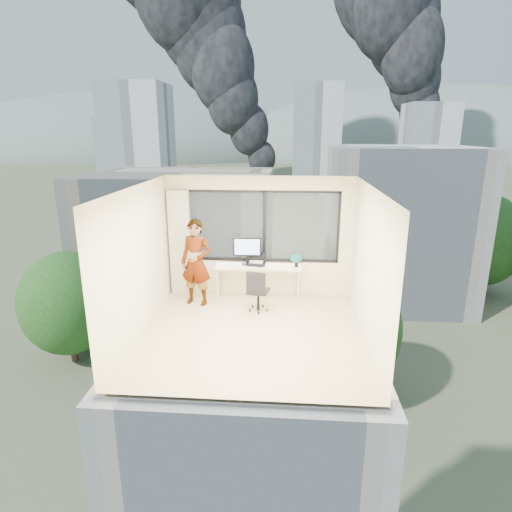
# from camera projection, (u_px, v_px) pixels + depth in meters

# --- Properties ---
(floor) EXTENTS (4.00, 4.00, 0.01)m
(floor) POSITION_uv_depth(u_px,v_px,m) (252.00, 333.00, 7.68)
(floor) COLOR beige
(floor) RESTS_ON ground
(ceiling) EXTENTS (4.00, 4.00, 0.01)m
(ceiling) POSITION_uv_depth(u_px,v_px,m) (251.00, 188.00, 6.95)
(ceiling) COLOR white
(ceiling) RESTS_ON ground
(wall_front) EXTENTS (4.00, 0.01, 2.60)m
(wall_front) POSITION_uv_depth(u_px,v_px,m) (238.00, 311.00, 5.40)
(wall_front) COLOR beige
(wall_front) RESTS_ON ground
(wall_left) EXTENTS (0.01, 4.00, 2.60)m
(wall_left) POSITION_uv_depth(u_px,v_px,m) (138.00, 261.00, 7.46)
(wall_left) COLOR beige
(wall_left) RESTS_ON ground
(wall_right) EXTENTS (0.01, 4.00, 2.60)m
(wall_right) POSITION_uv_depth(u_px,v_px,m) (370.00, 267.00, 7.16)
(wall_right) COLOR beige
(wall_right) RESTS_ON ground
(window_wall) EXTENTS (3.30, 0.16, 1.55)m
(window_wall) POSITION_uv_depth(u_px,v_px,m) (262.00, 226.00, 9.16)
(window_wall) COLOR black
(window_wall) RESTS_ON ground
(curtain) EXTENTS (0.45, 0.14, 2.30)m
(curtain) POSITION_uv_depth(u_px,v_px,m) (180.00, 243.00, 9.28)
(curtain) COLOR beige
(curtain) RESTS_ON floor
(desk) EXTENTS (1.80, 0.60, 0.75)m
(desk) POSITION_uv_depth(u_px,v_px,m) (258.00, 282.00, 9.16)
(desk) COLOR beige
(desk) RESTS_ON floor
(chair) EXTENTS (0.53, 0.53, 0.89)m
(chair) POSITION_uv_depth(u_px,v_px,m) (258.00, 290.00, 8.52)
(chair) COLOR black
(chair) RESTS_ON floor
(person) EXTENTS (0.73, 0.56, 1.79)m
(person) POSITION_uv_depth(u_px,v_px,m) (196.00, 262.00, 8.75)
(person) COLOR #2D2D33
(person) RESTS_ON floor
(monitor) EXTENTS (0.60, 0.15, 0.59)m
(monitor) POSITION_uv_depth(u_px,v_px,m) (247.00, 251.00, 9.07)
(monitor) COLOR black
(monitor) RESTS_ON desk
(game_console) EXTENTS (0.30, 0.26, 0.07)m
(game_console) POSITION_uv_depth(u_px,v_px,m) (257.00, 261.00, 9.21)
(game_console) COLOR white
(game_console) RESTS_ON desk
(laptop) EXTENTS (0.39, 0.41, 0.24)m
(laptop) POSITION_uv_depth(u_px,v_px,m) (257.00, 260.00, 9.05)
(laptop) COLOR black
(laptop) RESTS_ON desk
(cellphone) EXTENTS (0.12, 0.07, 0.01)m
(cellphone) POSITION_uv_depth(u_px,v_px,m) (259.00, 267.00, 8.95)
(cellphone) COLOR black
(cellphone) RESTS_ON desk
(pen_cup) EXTENTS (0.08, 0.08, 0.10)m
(pen_cup) POSITION_uv_depth(u_px,v_px,m) (296.00, 265.00, 8.94)
(pen_cup) COLOR black
(pen_cup) RESTS_ON desk
(handbag) EXTENTS (0.28, 0.16, 0.21)m
(handbag) POSITION_uv_depth(u_px,v_px,m) (296.00, 258.00, 9.20)
(handbag) COLOR #0C4D44
(handbag) RESTS_ON desk
(exterior_ground) EXTENTS (400.00, 400.00, 0.04)m
(exterior_ground) POSITION_uv_depth(u_px,v_px,m) (287.00, 192.00, 126.42)
(exterior_ground) COLOR #515B3D
(exterior_ground) RESTS_ON ground
(near_bldg_a) EXTENTS (16.00, 12.00, 14.00)m
(near_bldg_a) POSITION_uv_depth(u_px,v_px,m) (182.00, 250.00, 39.01)
(near_bldg_a) COLOR beige
(near_bldg_a) RESTS_ON exterior_ground
(near_bldg_b) EXTENTS (14.00, 13.00, 16.00)m
(near_bldg_b) POSITION_uv_depth(u_px,v_px,m) (397.00, 225.00, 44.84)
(near_bldg_b) COLOR white
(near_bldg_b) RESTS_ON exterior_ground
(far_tower_a) EXTENTS (14.00, 14.00, 28.00)m
(far_tower_a) POSITION_uv_depth(u_px,v_px,m) (139.00, 146.00, 101.14)
(far_tower_a) COLOR silver
(far_tower_a) RESTS_ON exterior_ground
(far_tower_b) EXTENTS (13.00, 13.00, 30.00)m
(far_tower_b) POSITION_uv_depth(u_px,v_px,m) (316.00, 140.00, 121.61)
(far_tower_b) COLOR silver
(far_tower_b) RESTS_ON exterior_ground
(far_tower_c) EXTENTS (15.00, 15.00, 26.00)m
(far_tower_c) POSITION_uv_depth(u_px,v_px,m) (427.00, 145.00, 138.58)
(far_tower_c) COLOR silver
(far_tower_c) RESTS_ON exterior_ground
(far_tower_d) EXTENTS (16.00, 14.00, 22.00)m
(far_tower_d) POSITION_uv_depth(u_px,v_px,m) (124.00, 149.00, 156.44)
(far_tower_d) COLOR silver
(far_tower_d) RESTS_ON exterior_ground
(hill_a) EXTENTS (288.00, 216.00, 90.00)m
(hill_a) POSITION_uv_depth(u_px,v_px,m) (132.00, 155.00, 326.58)
(hill_a) COLOR slate
(hill_a) RESTS_ON exterior_ground
(hill_b) EXTENTS (300.00, 220.00, 96.00)m
(hill_b) POSITION_uv_depth(u_px,v_px,m) (427.00, 156.00, 310.39)
(hill_b) COLOR slate
(hill_b) RESTS_ON exterior_ground
(tree_a) EXTENTS (7.00, 7.00, 8.00)m
(tree_a) POSITION_uv_depth(u_px,v_px,m) (69.00, 314.00, 32.72)
(tree_a) COLOR #214717
(tree_a) RESTS_ON exterior_ground
(tree_b) EXTENTS (7.60, 7.60, 9.00)m
(tree_b) POSITION_uv_depth(u_px,v_px,m) (339.00, 342.00, 27.28)
(tree_b) COLOR #214717
(tree_b) RESTS_ON exterior_ground
(tree_c) EXTENTS (8.40, 8.40, 10.00)m
(tree_c) POSITION_uv_depth(u_px,v_px,m) (483.00, 249.00, 46.86)
(tree_c) COLOR #214717
(tree_c) RESTS_ON exterior_ground
(smoke_plume_a) EXTENTS (40.00, 24.00, 90.00)m
(smoke_plume_a) POSITION_uv_depth(u_px,v_px,m) (260.00, 19.00, 140.92)
(smoke_plume_a) COLOR black
(smoke_plume_a) RESTS_ON exterior_ground
(smoke_plume_b) EXTENTS (30.00, 18.00, 70.00)m
(smoke_plume_b) POSITION_uv_depth(u_px,v_px,m) (438.00, 65.00, 158.65)
(smoke_plume_b) COLOR black
(smoke_plume_b) RESTS_ON exterior_ground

